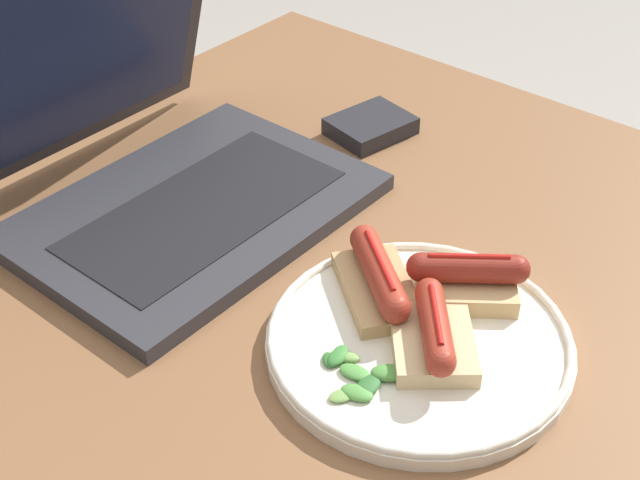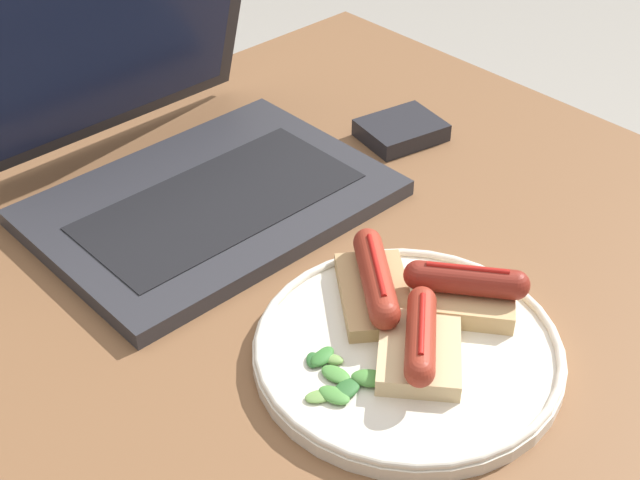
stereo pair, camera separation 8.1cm
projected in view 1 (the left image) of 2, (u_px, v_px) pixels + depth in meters
The scene contains 8 objects.
desk at pixel (284, 368), 0.90m from camera, with size 1.03×0.88×0.72m.
laptop at pixel (161, 166), 0.94m from camera, with size 0.36×0.33×0.25m.
plate at pixel (419, 341), 0.78m from camera, with size 0.27×0.27×0.02m.
sausage_toast_left at pixel (434, 335), 0.76m from camera, with size 0.11×0.11×0.04m.
sausage_toast_middle at pixel (379, 280), 0.81m from camera, with size 0.12×0.13×0.04m.
sausage_toast_right at pixel (467, 278), 0.81m from camera, with size 0.11×0.11×0.05m.
salad_pile at pixel (359, 374), 0.74m from camera, with size 0.07×0.08×0.01m.
external_drive at pixel (371, 126), 1.08m from camera, with size 0.11×0.09×0.02m.
Camera 1 is at (-0.47, -0.44, 1.27)m, focal length 50.00 mm.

